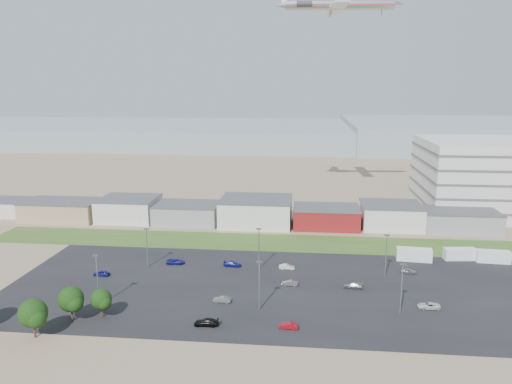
# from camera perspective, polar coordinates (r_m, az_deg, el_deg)

# --- Properties ---
(ground) EXTENTS (700.00, 700.00, 0.00)m
(ground) POSITION_cam_1_polar(r_m,az_deg,el_deg) (92.45, -0.80, -15.54)
(ground) COLOR #967A5F
(ground) RESTS_ON ground
(parking_lot) EXTENTS (120.00, 50.00, 0.01)m
(parking_lot) POSITION_cam_1_polar(r_m,az_deg,el_deg) (110.16, 3.06, -10.87)
(parking_lot) COLOR black
(parking_lot) RESTS_ON ground
(grass_strip) EXTENTS (160.00, 16.00, 0.02)m
(grass_strip) POSITION_cam_1_polar(r_m,az_deg,el_deg) (140.45, 1.67, -5.76)
(grass_strip) COLOR #375720
(grass_strip) RESTS_ON ground
(hills_backdrop) EXTENTS (700.00, 200.00, 9.00)m
(hills_backdrop) POSITION_cam_1_polar(r_m,az_deg,el_deg) (399.48, 10.26, 6.22)
(hills_backdrop) COLOR gray
(hills_backdrop) RESTS_ON ground
(building_row) EXTENTS (170.00, 20.00, 8.00)m
(building_row) POSITION_cam_1_polar(r_m,az_deg,el_deg) (159.54, -3.92, -2.14)
(building_row) COLOR silver
(building_row) RESTS_ON ground
(box_trailer_a) EXTENTS (8.74, 3.49, 3.20)m
(box_trailer_a) POSITION_cam_1_polar(r_m,az_deg,el_deg) (131.70, 17.61, -6.83)
(box_trailer_a) COLOR silver
(box_trailer_a) RESTS_ON ground
(box_trailer_b) EXTENTS (8.06, 3.29, 2.94)m
(box_trailer_b) POSITION_cam_1_polar(r_m,az_deg,el_deg) (136.44, 22.26, -6.57)
(box_trailer_b) COLOR silver
(box_trailer_b) RESTS_ON ground
(box_trailer_c) EXTENTS (8.16, 3.11, 2.99)m
(box_trailer_c) POSITION_cam_1_polar(r_m,az_deg,el_deg) (137.67, 25.46, -6.67)
(box_trailer_c) COLOR silver
(box_trailer_c) RESTS_ON ground
(tree_mid) EXTENTS (5.30, 5.30, 7.95)m
(tree_mid) POSITION_cam_1_polar(r_m,az_deg,el_deg) (96.38, -24.10, -12.83)
(tree_mid) COLOR black
(tree_mid) RESTS_ON ground
(tree_right) EXTENTS (5.01, 5.01, 7.52)m
(tree_right) POSITION_cam_1_polar(r_m,az_deg,el_deg) (100.21, -20.37, -11.69)
(tree_right) COLOR black
(tree_right) RESTS_ON ground
(tree_near) EXTENTS (4.24, 4.24, 6.35)m
(tree_near) POSITION_cam_1_polar(r_m,az_deg,el_deg) (100.14, -17.27, -11.85)
(tree_near) COLOR black
(tree_near) RESTS_ON ground
(lightpole_front_l) EXTENTS (1.24, 0.52, 10.55)m
(lightpole_front_l) POSITION_cam_1_polar(r_m,az_deg,el_deg) (104.43, -17.64, -9.63)
(lightpole_front_l) COLOR slate
(lightpole_front_l) RESTS_ON ground
(lightpole_front_m) EXTENTS (1.17, 0.49, 9.99)m
(lightpole_front_m) POSITION_cam_1_polar(r_m,az_deg,el_deg) (98.02, 0.38, -10.66)
(lightpole_front_m) COLOR slate
(lightpole_front_m) RESTS_ON ground
(lightpole_front_r) EXTENTS (1.19, 0.49, 10.09)m
(lightpole_front_r) POSITION_cam_1_polar(r_m,az_deg,el_deg) (100.27, 16.29, -10.60)
(lightpole_front_r) COLOR slate
(lightpole_front_r) RESTS_ON ground
(lightpole_back_l) EXTENTS (1.13, 0.47, 9.61)m
(lightpole_back_l) POSITION_cam_1_polar(r_m,az_deg,el_deg) (123.20, -12.35, -6.26)
(lightpole_back_l) COLOR slate
(lightpole_back_l) RESTS_ON ground
(lightpole_back_m) EXTENTS (1.19, 0.49, 10.09)m
(lightpole_back_m) POSITION_cam_1_polar(r_m,az_deg,el_deg) (118.85, 0.33, -6.53)
(lightpole_back_m) COLOR slate
(lightpole_back_m) RESTS_ON ground
(lightpole_back_r) EXTENTS (1.18, 0.49, 10.01)m
(lightpole_back_r) POSITION_cam_1_polar(r_m,az_deg,el_deg) (118.06, 14.63, -7.07)
(lightpole_back_r) COLOR slate
(lightpole_back_r) RESTS_ON ground
(airliner) EXTENTS (46.60, 33.38, 13.19)m
(airliner) POSITION_cam_1_polar(r_m,az_deg,el_deg) (182.88, 9.56, 20.35)
(airliner) COLOR silver
(parked_car_0) EXTENTS (4.37, 2.07, 1.21)m
(parked_car_0) POSITION_cam_1_polar(r_m,az_deg,el_deg) (105.82, 19.14, -12.18)
(parked_car_0) COLOR silver
(parked_car_0) RESTS_ON ground
(parked_car_3) EXTENTS (4.53, 1.91, 1.31)m
(parked_car_3) POSITION_cam_1_polar(r_m,az_deg,el_deg) (94.25, -5.70, -14.59)
(parked_car_3) COLOR black
(parked_car_3) RESTS_ON ground
(parked_car_4) EXTENTS (3.72, 1.46, 1.21)m
(parked_car_4) POSITION_cam_1_polar(r_m,az_deg,el_deg) (103.22, -3.90, -12.14)
(parked_car_4) COLOR #595B5E
(parked_car_4) RESTS_ON ground
(parked_car_5) EXTENTS (3.88, 1.90, 1.27)m
(parked_car_5) POSITION_cam_1_polar(r_m,az_deg,el_deg) (121.62, -17.25, -8.85)
(parked_car_5) COLOR navy
(parked_car_5) RESTS_ON ground
(parked_car_6) EXTENTS (4.47, 2.13, 1.26)m
(parked_car_6) POSITION_cam_1_polar(r_m,az_deg,el_deg) (122.22, -2.72, -8.20)
(parked_car_6) COLOR navy
(parked_car_6) RESTS_ON ground
(parked_car_7) EXTENTS (3.61, 1.50, 1.16)m
(parked_car_7) POSITION_cam_1_polar(r_m,az_deg,el_deg) (111.17, 3.89, -10.34)
(parked_car_7) COLOR #A5A5AA
(parked_car_7) RESTS_ON ground
(parked_car_8) EXTENTS (3.55, 1.45, 1.21)m
(parked_car_8) POSITION_cam_1_polar(r_m,az_deg,el_deg) (122.89, 17.03, -8.63)
(parked_car_8) COLOR #A5A5AA
(parked_car_8) RESTS_ON ground
(parked_car_9) EXTENTS (4.64, 2.55, 1.23)m
(parked_car_9) POSITION_cam_1_polar(r_m,az_deg,el_deg) (125.27, -9.20, -7.85)
(parked_car_9) COLOR navy
(parked_car_9) RESTS_ON ground
(parked_car_11) EXTENTS (3.71, 1.33, 1.22)m
(parked_car_11) POSITION_cam_1_polar(r_m,az_deg,el_deg) (120.48, 3.55, -8.53)
(parked_car_11) COLOR silver
(parked_car_11) RESTS_ON ground
(parked_car_12) EXTENTS (4.45, 2.27, 1.24)m
(parked_car_12) POSITION_cam_1_polar(r_m,az_deg,el_deg) (111.58, 11.00, -10.44)
(parked_car_12) COLOR #A5A5AA
(parked_car_12) RESTS_ON ground
(parked_car_13) EXTENTS (3.55, 1.49, 1.14)m
(parked_car_13) POSITION_cam_1_polar(r_m,az_deg,el_deg) (92.99, 3.75, -15.00)
(parked_car_13) COLOR maroon
(parked_car_13) RESTS_ON ground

